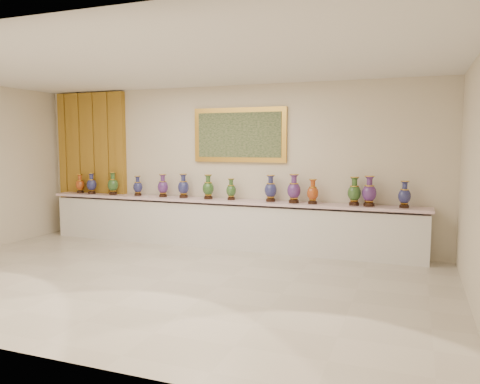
# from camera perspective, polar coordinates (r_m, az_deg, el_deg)

# --- Properties ---
(ground) EXTENTS (8.00, 8.00, 0.00)m
(ground) POSITION_cam_1_polar(r_m,az_deg,el_deg) (6.85, -9.63, -10.52)
(ground) COLOR beige
(ground) RESTS_ON ground
(room) EXTENTS (8.00, 8.00, 8.00)m
(room) POSITION_cam_1_polar(r_m,az_deg,el_deg) (10.00, -15.17, 3.79)
(room) COLOR beige
(room) RESTS_ON ground
(counter) EXTENTS (7.28, 0.48, 0.90)m
(counter) POSITION_cam_1_polar(r_m,az_deg,el_deg) (8.74, -2.17, -3.93)
(counter) COLOR white
(counter) RESTS_ON ground
(vase_0) EXTENTS (0.20, 0.20, 0.40)m
(vase_0) POSITION_cam_1_polar(r_m,az_deg,el_deg) (10.33, -18.91, 0.87)
(vase_0) COLOR black
(vase_0) RESTS_ON counter
(vase_1) EXTENTS (0.26, 0.26, 0.43)m
(vase_1) POSITION_cam_1_polar(r_m,az_deg,el_deg) (10.11, -17.64, 0.89)
(vase_1) COLOR black
(vase_1) RESTS_ON counter
(vase_2) EXTENTS (0.23, 0.23, 0.46)m
(vase_2) POSITION_cam_1_polar(r_m,az_deg,el_deg) (9.78, -15.23, 0.87)
(vase_2) COLOR black
(vase_2) RESTS_ON counter
(vase_3) EXTENTS (0.23, 0.23, 0.39)m
(vase_3) POSITION_cam_1_polar(r_m,az_deg,el_deg) (9.50, -12.35, 0.62)
(vase_3) COLOR black
(vase_3) RESTS_ON counter
(vase_4) EXTENTS (0.22, 0.22, 0.44)m
(vase_4) POSITION_cam_1_polar(r_m,az_deg,el_deg) (9.19, -9.38, 0.64)
(vase_4) COLOR black
(vase_4) RESTS_ON counter
(vase_5) EXTENTS (0.21, 0.21, 0.46)m
(vase_5) POSITION_cam_1_polar(r_m,az_deg,el_deg) (8.99, -6.91, 0.61)
(vase_5) COLOR black
(vase_5) RESTS_ON counter
(vase_6) EXTENTS (0.27, 0.27, 0.46)m
(vase_6) POSITION_cam_1_polar(r_m,az_deg,el_deg) (8.73, -3.90, 0.48)
(vase_6) COLOR black
(vase_6) RESTS_ON counter
(vase_7) EXTENTS (0.22, 0.22, 0.39)m
(vase_7) POSITION_cam_1_polar(r_m,az_deg,el_deg) (8.59, -1.09, 0.21)
(vase_7) COLOR black
(vase_7) RESTS_ON counter
(vase_8) EXTENTS (0.29, 0.29, 0.47)m
(vase_8) POSITION_cam_1_polar(r_m,az_deg,el_deg) (8.35, 3.75, 0.29)
(vase_8) COLOR black
(vase_8) RESTS_ON counter
(vase_9) EXTENTS (0.29, 0.29, 0.50)m
(vase_9) POSITION_cam_1_polar(r_m,az_deg,el_deg) (8.17, 6.59, 0.23)
(vase_9) COLOR black
(vase_9) RESTS_ON counter
(vase_10) EXTENTS (0.25, 0.25, 0.43)m
(vase_10) POSITION_cam_1_polar(r_m,az_deg,el_deg) (8.10, 8.86, -0.09)
(vase_10) COLOR black
(vase_10) RESTS_ON counter
(vase_11) EXTENTS (0.27, 0.27, 0.48)m
(vase_11) POSITION_cam_1_polar(r_m,az_deg,el_deg) (8.04, 13.76, -0.07)
(vase_11) COLOR black
(vase_11) RESTS_ON counter
(vase_12) EXTENTS (0.24, 0.24, 0.50)m
(vase_12) POSITION_cam_1_polar(r_m,az_deg,el_deg) (7.98, 15.48, -0.08)
(vase_12) COLOR black
(vase_12) RESTS_ON counter
(vase_13) EXTENTS (0.24, 0.24, 0.44)m
(vase_13) POSITION_cam_1_polar(r_m,az_deg,el_deg) (7.96, 19.42, -0.43)
(vase_13) COLOR black
(vase_13) RESTS_ON counter
(label_card) EXTENTS (0.10, 0.06, 0.00)m
(label_card) POSITION_cam_1_polar(r_m,az_deg,el_deg) (9.25, -11.33, -0.58)
(label_card) COLOR white
(label_card) RESTS_ON counter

